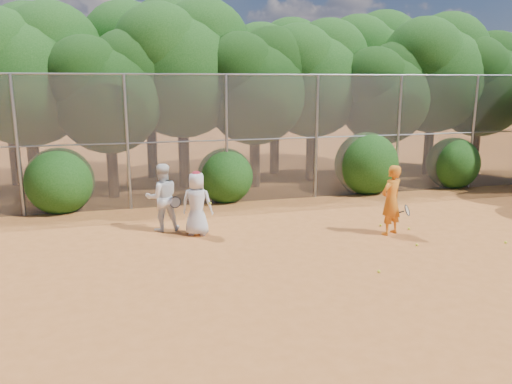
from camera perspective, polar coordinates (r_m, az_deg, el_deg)
name	(u,v)px	position (r m, az deg, el deg)	size (l,w,h in m)	color
ground	(332,265)	(10.80, 8.72, -8.21)	(80.00, 80.00, 0.00)	#AD5D27
fence_back	(254,138)	(15.83, -0.24, 6.22)	(20.05, 0.09, 4.03)	gray
tree_1	(27,69)	(17.96, -24.67, 12.61)	(4.64, 4.03, 6.35)	black
tree_2	(109,88)	(17.04, -16.43, 11.34)	(3.99, 3.47, 5.47)	black
tree_3	(183,64)	(18.19, -8.37, 14.31)	(4.89, 4.26, 6.70)	black
tree_4	(256,82)	(18.07, -0.01, 12.43)	(4.19, 3.64, 5.73)	black
tree_5	(314,74)	(19.62, 6.62, 13.21)	(4.51, 3.92, 6.17)	black
tree_6	(385,90)	(19.79, 14.53, 11.22)	(3.86, 3.36, 5.29)	black
tree_7	(435,69)	(21.64, 19.79, 13.12)	(4.77, 4.14, 6.53)	black
tree_8	(482,81)	(22.59, 24.39, 11.52)	(4.25, 3.70, 5.82)	black
tree_9	(8,66)	(20.40, -26.52, 12.80)	(4.83, 4.20, 6.62)	black
tree_10	(150,59)	(20.30, -12.07, 14.64)	(5.15, 4.48, 7.06)	black
tree_11	(276,72)	(20.80, 2.32, 13.56)	(4.64, 4.03, 6.35)	black
tree_12	(370,64)	(23.11, 12.91, 14.03)	(5.02, 4.37, 6.88)	black
bush_0	(59,178)	(15.86, -21.54, 1.50)	(2.00, 2.00, 2.00)	#154010
bush_1	(225,173)	(16.09, -3.55, 2.15)	(1.80, 1.80, 1.80)	#154010
bush_2	(366,161)	(17.73, 12.50, 3.51)	(2.20, 2.20, 2.20)	#154010
bush_3	(453,161)	(19.62, 21.59, 3.33)	(1.90, 1.90, 1.90)	#154010
player_yellow	(391,200)	(12.94, 15.20, -0.91)	(0.89, 0.68, 1.78)	orange
player_teen	(197,203)	(12.55, -6.77, -1.31)	(0.93, 0.79, 1.64)	silver
player_white	(162,197)	(13.04, -10.67, -0.61)	(0.92, 0.80, 1.76)	silver
ball_0	(409,229)	(13.65, 17.08, -4.03)	(0.07, 0.07, 0.07)	yellow
ball_1	(381,225)	(13.77, 14.06, -3.70)	(0.07, 0.07, 0.07)	yellow
ball_2	(417,245)	(12.40, 17.91, -5.76)	(0.07, 0.07, 0.07)	yellow
ball_3	(506,242)	(13.39, 26.62, -5.16)	(0.07, 0.07, 0.07)	yellow
ball_4	(379,271)	(10.53, 13.87, -8.80)	(0.07, 0.07, 0.07)	yellow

